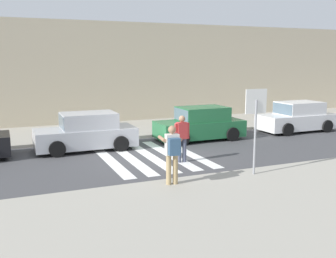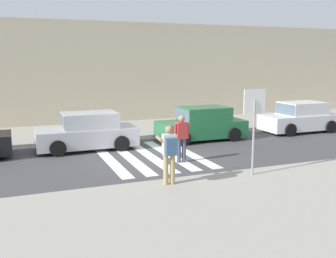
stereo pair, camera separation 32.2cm
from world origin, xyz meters
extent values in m
plane|color=#424244|center=(0.00, 0.00, 0.00)|extent=(120.00, 120.00, 0.00)
cube|color=#9E998C|center=(0.00, -6.20, 0.07)|extent=(60.00, 6.00, 0.14)
cube|color=#9E998C|center=(0.00, 6.00, 0.07)|extent=(60.00, 4.80, 0.14)
cube|color=beige|center=(0.00, 10.40, 2.93)|extent=(56.00, 4.00, 5.86)
cube|color=silver|center=(-1.60, 0.20, 0.00)|extent=(0.44, 5.20, 0.01)
cube|color=silver|center=(-0.80, 0.20, 0.00)|extent=(0.44, 5.20, 0.01)
cube|color=silver|center=(0.00, 0.20, 0.00)|extent=(0.44, 5.20, 0.01)
cube|color=silver|center=(0.80, 0.20, 0.00)|extent=(0.44, 5.20, 0.01)
cube|color=silver|center=(1.60, 0.20, 0.00)|extent=(0.44, 5.20, 0.01)
cylinder|color=gray|center=(2.03, -3.80, 1.32)|extent=(0.07, 0.07, 2.36)
cube|color=white|center=(2.03, -3.78, 2.45)|extent=(0.76, 0.03, 0.76)
cube|color=red|center=(2.03, -3.76, 2.45)|extent=(0.66, 0.02, 0.66)
cylinder|color=tan|center=(-0.87, -3.72, 0.58)|extent=(0.15, 0.15, 0.88)
cylinder|color=tan|center=(-0.67, -3.74, 0.58)|extent=(0.15, 0.15, 0.88)
cube|color=silver|center=(-0.77, -3.73, 1.32)|extent=(0.41, 0.29, 0.60)
sphere|color=#A37556|center=(-0.77, -3.73, 1.75)|extent=(0.23, 0.23, 0.23)
cylinder|color=#A37556|center=(-0.98, -3.48, 1.46)|extent=(0.17, 0.59, 0.10)
cylinder|color=#A37556|center=(-0.50, -3.54, 1.46)|extent=(0.17, 0.59, 0.10)
cube|color=black|center=(-0.72, -3.34, 1.49)|extent=(0.15, 0.12, 0.10)
cube|color=#335170|center=(-0.80, -3.96, 1.30)|extent=(0.34, 0.24, 0.48)
cylinder|color=#474C60|center=(0.67, -1.10, 0.44)|extent=(0.15, 0.15, 0.88)
cylinder|color=#474C60|center=(0.87, -1.10, 0.44)|extent=(0.15, 0.15, 0.88)
cube|color=#B73333|center=(0.77, -1.10, 1.18)|extent=(0.39, 0.25, 0.60)
sphere|color=#A37556|center=(0.77, -1.10, 1.61)|extent=(0.23, 0.23, 0.23)
cylinder|color=#B73333|center=(0.53, -1.10, 1.16)|extent=(0.10, 0.10, 0.58)
cylinder|color=#B73333|center=(1.01, -1.11, 1.16)|extent=(0.10, 0.10, 0.58)
cube|color=#B7BABF|center=(-2.07, 2.30, 0.53)|extent=(4.10, 1.70, 0.76)
cube|color=#B7BABF|center=(-1.92, 2.30, 1.23)|extent=(2.20, 1.56, 0.64)
cube|color=slate|center=(-2.99, 2.30, 1.23)|extent=(0.10, 1.50, 0.54)
cube|color=slate|center=(-0.95, 2.30, 1.23)|extent=(0.10, 1.50, 0.51)
cylinder|color=black|center=(-3.34, 1.45, 0.32)|extent=(0.64, 0.22, 0.64)
cylinder|color=black|center=(-3.34, 3.15, 0.32)|extent=(0.64, 0.22, 0.64)
cylinder|color=black|center=(-0.80, 1.45, 0.32)|extent=(0.64, 0.22, 0.64)
cylinder|color=black|center=(-0.80, 3.15, 0.32)|extent=(0.64, 0.22, 0.64)
cube|color=#236B3D|center=(3.26, 2.30, 0.53)|extent=(4.10, 1.70, 0.76)
cube|color=#236B3D|center=(3.41, 2.30, 1.23)|extent=(2.20, 1.56, 0.64)
cube|color=slate|center=(2.34, 2.30, 1.23)|extent=(0.10, 1.50, 0.54)
cube|color=slate|center=(4.38, 2.30, 1.23)|extent=(0.10, 1.50, 0.51)
cylinder|color=black|center=(1.99, 1.45, 0.32)|extent=(0.64, 0.22, 0.64)
cylinder|color=black|center=(1.99, 3.15, 0.32)|extent=(0.64, 0.22, 0.64)
cylinder|color=black|center=(4.53, 1.45, 0.32)|extent=(0.64, 0.22, 0.64)
cylinder|color=black|center=(4.53, 3.15, 0.32)|extent=(0.64, 0.22, 0.64)
cube|color=white|center=(8.97, 2.30, 0.53)|extent=(4.10, 1.70, 0.76)
cube|color=white|center=(9.12, 2.30, 1.23)|extent=(2.20, 1.56, 0.64)
cube|color=slate|center=(8.05, 2.30, 1.23)|extent=(0.10, 1.50, 0.54)
cube|color=slate|center=(10.09, 2.30, 1.23)|extent=(0.10, 1.50, 0.51)
cylinder|color=black|center=(7.70, 1.45, 0.32)|extent=(0.64, 0.22, 0.64)
cylinder|color=black|center=(7.70, 3.15, 0.32)|extent=(0.64, 0.22, 0.64)
cylinder|color=black|center=(10.24, 1.45, 0.32)|extent=(0.64, 0.22, 0.64)
cylinder|color=black|center=(10.24, 3.15, 0.32)|extent=(0.64, 0.22, 0.64)
camera|label=1|loc=(-5.15, -13.79, 3.70)|focal=42.00mm
camera|label=2|loc=(-4.85, -13.91, 3.70)|focal=42.00mm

